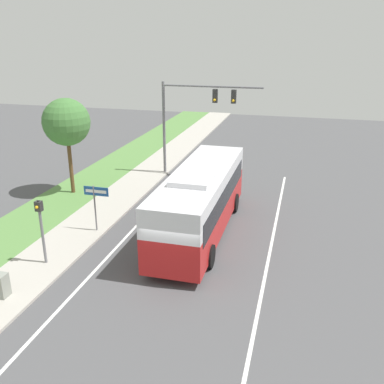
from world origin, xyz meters
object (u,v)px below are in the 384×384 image
at_px(signal_gantry, 193,110).
at_px(pedestrian_signal, 41,222).
at_px(bus, 201,198).
at_px(street_sign, 96,200).

distance_m(signal_gantry, pedestrian_signal, 14.73).
bearing_deg(pedestrian_signal, bus, 40.32).
bearing_deg(pedestrian_signal, street_sign, 78.97).
distance_m(pedestrian_signal, street_sign, 3.73).
xyz_separation_m(bus, street_sign, (-5.14, -1.31, -0.11)).
relative_size(signal_gantry, pedestrian_signal, 2.31).
bearing_deg(signal_gantry, bus, -72.78).
xyz_separation_m(bus, pedestrian_signal, (-5.85, -4.96, 0.14)).
xyz_separation_m(pedestrian_signal, street_sign, (0.71, 3.65, -0.25)).
bearing_deg(pedestrian_signal, signal_gantry, 78.06).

